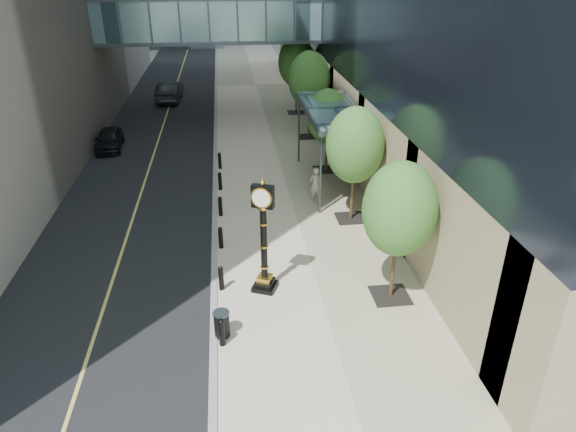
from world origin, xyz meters
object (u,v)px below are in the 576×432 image
object	(u,v)px
car_far	(170,91)
street_clock	(264,244)
trash_bin	(222,325)
pedestrian	(315,184)
car_near	(109,139)

from	to	relation	value
car_far	street_clock	bearing A→B (deg)	104.49
trash_bin	street_clock	bearing A→B (deg)	57.46
street_clock	pedestrian	bearing A→B (deg)	90.35
car_near	car_far	distance (m)	13.23
pedestrian	car_far	xyz separation A→B (m)	(-9.27, 22.89, -0.11)
pedestrian	car_far	distance (m)	24.70
pedestrian	car_far	world-z (taller)	pedestrian
street_clock	pedestrian	size ratio (longest dim) A/B	2.40
pedestrian	car_near	xyz separation A→B (m)	(-12.20, 9.99, -0.29)
trash_bin	car_near	xyz separation A→B (m)	(-7.30, 20.24, 0.19)
trash_bin	car_near	distance (m)	21.51
car_near	car_far	xyz separation A→B (m)	(2.94, 12.90, 0.18)
pedestrian	car_far	size ratio (longest dim) A/B	0.36
trash_bin	pedestrian	xyz separation A→B (m)	(4.90, 10.25, 0.49)
car_far	car_near	bearing A→B (deg)	80.54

